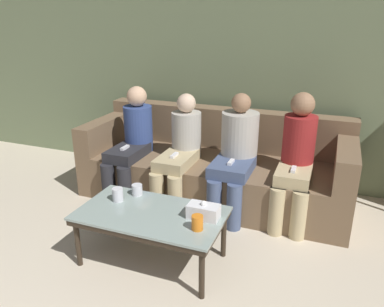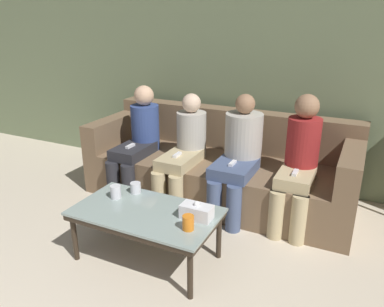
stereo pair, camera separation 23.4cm
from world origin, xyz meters
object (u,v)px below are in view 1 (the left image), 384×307
cup_near_right (118,195)px  seated_person_left_end (132,140)px  coffee_table (151,217)px  couch (215,167)px  cup_far_center (137,190)px  seated_person_mid_left (181,149)px  seated_person_mid_right (236,151)px  seated_person_right_end (296,157)px  cup_near_left (197,223)px  tissue_box (204,211)px

cup_near_right → seated_person_left_end: (-0.39, 0.91, 0.11)m
coffee_table → seated_person_left_end: seated_person_left_end is taller
couch → cup_far_center: (-0.32, -1.01, 0.15)m
coffee_table → seated_person_mid_left: size_ratio=1.01×
seated_person_left_end → seated_person_mid_right: (1.06, 0.02, 0.01)m
coffee_table → seated_person_left_end: size_ratio=0.98×
seated_person_right_end → cup_near_right: bearing=-142.1°
couch → seated_person_left_end: size_ratio=2.38×
coffee_table → cup_near_right: bearing=167.2°
cup_near_left → seated_person_mid_left: bearing=118.0°
cup_near_right → seated_person_right_end: 1.53m
couch → cup_far_center: bearing=-107.5°
cup_far_center → seated_person_left_end: (-0.47, 0.77, 0.12)m
couch → cup_near_right: couch is taller
couch → cup_near_left: couch is taller
seated_person_right_end → seated_person_mid_right: bearing=180.0°
cup_far_center → seated_person_right_end: 1.37m
seated_person_left_end → seated_person_right_end: (1.59, 0.02, 0.03)m
coffee_table → cup_near_right: 0.34m
cup_near_left → seated_person_right_end: seated_person_right_end is taller
cup_far_center → seated_person_mid_right: seated_person_mid_right is taller
seated_person_left_end → seated_person_right_end: bearing=0.8°
couch → seated_person_left_end: seated_person_left_end is taller
seated_person_mid_right → seated_person_right_end: size_ratio=0.96×
seated_person_right_end → cup_near_left: bearing=-114.2°
cup_far_center → seated_person_mid_right: 0.99m
seated_person_mid_right → couch: bearing=140.2°
cup_far_center → seated_person_mid_left: size_ratio=0.08×
seated_person_mid_right → cup_far_center: bearing=-126.4°
seated_person_right_end → couch: bearing=164.4°
coffee_table → cup_near_left: bearing=-13.4°
cup_near_right → cup_far_center: (0.09, 0.14, -0.01)m
tissue_box → seated_person_mid_right: (-0.02, 0.94, 0.12)m
seated_person_left_end → seated_person_mid_left: (0.53, -0.02, -0.02)m
cup_far_center → seated_person_left_end: size_ratio=0.08×
seated_person_mid_left → seated_person_mid_right: seated_person_mid_right is taller
cup_far_center → cup_near_right: bearing=-121.5°
couch → cup_near_left: size_ratio=25.58×
couch → seated_person_mid_left: size_ratio=2.46×
couch → coffee_table: size_ratio=2.44×
tissue_box → seated_person_right_end: seated_person_right_end is taller
cup_far_center → seated_person_mid_left: seated_person_mid_left is taller
seated_person_mid_left → seated_person_mid_right: 0.53m
cup_near_right → seated_person_mid_left: 0.91m
seated_person_left_end → cup_near_right: bearing=-67.0°
cup_near_right → seated_person_left_end: seated_person_left_end is taller
couch → coffee_table: (-0.09, -1.23, 0.06)m
seated_person_mid_left → coffee_table: bearing=-79.8°
cup_near_right → tissue_box: tissue_box is taller
cup_near_left → tissue_box: size_ratio=0.46×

